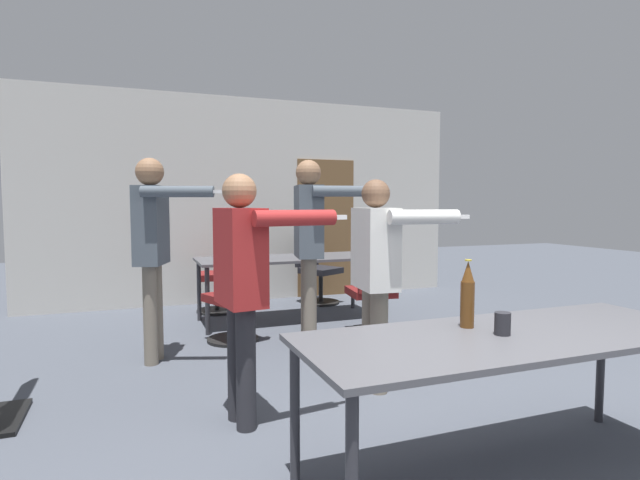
% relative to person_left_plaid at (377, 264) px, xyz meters
% --- Properties ---
extents(back_wall, '(6.21, 0.12, 2.89)m').
position_rel_person_left_plaid_xyz_m(back_wall, '(-0.03, 3.75, 0.49)').
color(back_wall, beige).
rests_on(back_wall, ground_plane).
extents(conference_table_near, '(2.17, 0.80, 0.76)m').
position_rel_person_left_plaid_xyz_m(conference_table_near, '(0.05, -1.37, -0.25)').
color(conference_table_near, '#4C4C51').
rests_on(conference_table_near, ground_plane).
extents(conference_table_far, '(2.13, 0.81, 0.76)m').
position_rel_person_left_plaid_xyz_m(conference_table_far, '(0.03, 2.35, -0.25)').
color(conference_table_far, '#4C4C51').
rests_on(conference_table_far, ground_plane).
extents(person_left_plaid, '(0.72, 0.69, 1.58)m').
position_rel_person_left_plaid_xyz_m(person_left_plaid, '(0.00, 0.00, 0.00)').
color(person_left_plaid, slate).
rests_on(person_left_plaid, ground_plane).
extents(person_right_polo, '(0.73, 0.74, 1.79)m').
position_rel_person_left_plaid_xyz_m(person_right_polo, '(-1.53, 1.25, 0.16)').
color(person_right_polo, slate).
rests_on(person_right_polo, ground_plane).
extents(person_far_watching, '(0.78, 0.59, 1.58)m').
position_rel_person_left_plaid_xyz_m(person_far_watching, '(-1.07, -0.25, 0.01)').
color(person_far_watching, '#28282D').
rests_on(person_far_watching, ground_plane).
extents(person_near_casual, '(0.79, 0.72, 1.81)m').
position_rel_person_left_plaid_xyz_m(person_near_casual, '(-0.09, 1.23, 0.16)').
color(person_near_casual, slate).
rests_on(person_near_casual, ground_plane).
extents(office_chair_far_left, '(0.56, 0.52, 0.93)m').
position_rel_person_left_plaid_xyz_m(office_chair_far_left, '(-0.62, 3.10, -0.51)').
color(office_chair_far_left, black).
rests_on(office_chair_far_left, ground_plane).
extents(office_chair_mid_tucked, '(0.64, 0.67, 0.93)m').
position_rel_person_left_plaid_xyz_m(office_chair_mid_tucked, '(0.71, 3.20, -0.51)').
color(office_chair_mid_tucked, black).
rests_on(office_chair_mid_tucked, ground_plane).
extents(office_chair_far_right, '(0.61, 0.65, 0.91)m').
position_rel_person_left_plaid_xyz_m(office_chair_far_right, '(-0.74, 1.61, -0.53)').
color(office_chair_far_right, black).
rests_on(office_chair_far_right, ground_plane).
extents(office_chair_side_rolled, '(0.52, 0.58, 0.90)m').
position_rel_person_left_plaid_xyz_m(office_chair_side_rolled, '(0.68, 1.39, -0.53)').
color(office_chair_side_rolled, black).
rests_on(office_chair_side_rolled, ground_plane).
extents(beer_bottle, '(0.07, 0.07, 0.35)m').
position_rel_person_left_plaid_xyz_m(beer_bottle, '(-0.09, -1.20, -0.02)').
color(beer_bottle, '#563314').
rests_on(beer_bottle, conference_table_near).
extents(drink_cup, '(0.08, 0.08, 0.11)m').
position_rel_person_left_plaid_xyz_m(drink_cup, '(-0.02, -1.38, -0.13)').
color(drink_cup, '#232328').
rests_on(drink_cup, conference_table_near).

